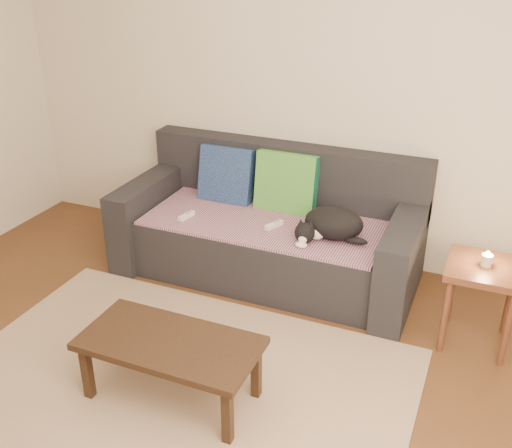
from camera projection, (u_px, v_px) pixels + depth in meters
name	position (u px, v px, depth m)	size (l,w,h in m)	color
ground	(157.00, 410.00, 3.11)	(4.50, 4.50, 0.00)	brown
back_wall	(294.00, 81.00, 4.20)	(4.50, 0.04, 2.60)	beige
sofa	(270.00, 232.00, 4.28)	(2.10, 0.94, 0.87)	#232328
throw_blanket	(265.00, 222.00, 4.15)	(1.66, 0.74, 0.02)	#44284B
cushion_navy	(227.00, 175.00, 4.43)	(0.41, 0.10, 0.41)	#101D48
cushion_green	(286.00, 184.00, 4.26)	(0.44, 0.11, 0.44)	#0E5D41
cat	(331.00, 224.00, 3.88)	(0.47, 0.41, 0.20)	black
wii_remote_a	(187.00, 216.00, 4.19)	(0.15, 0.04, 0.03)	white
wii_remote_b	(274.00, 225.00, 4.05)	(0.15, 0.04, 0.03)	white
side_table	(483.00, 280.00, 3.45)	(0.42, 0.42, 0.53)	brown
candle	(487.00, 260.00, 3.39)	(0.06, 0.06, 0.09)	beige
rug	(172.00, 391.00, 3.23)	(2.50, 1.80, 0.01)	tan
coffee_table	(170.00, 348.00, 3.06)	(0.92, 0.46, 0.37)	black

